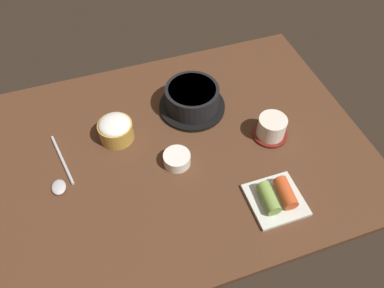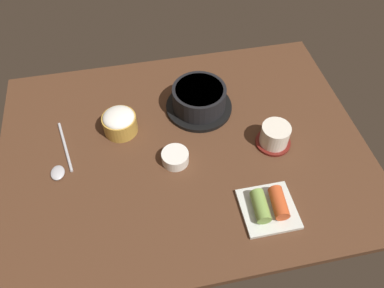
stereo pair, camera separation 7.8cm
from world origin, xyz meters
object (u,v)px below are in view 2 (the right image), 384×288
Objects in this scene: rice_bowl at (120,122)px; spoon at (60,163)px; stone_pot at (199,99)px; tea_cup_with_saucer at (275,136)px; kimchi_plate at (269,207)px; banchan_cup_center at (175,157)px.

rice_bowl is 19.17cm from spoon.
tea_cup_with_saucer is (17.25, -17.23, -0.57)cm from stone_pot.
kimchi_plate is (-8.05, -19.54, -1.58)cm from tea_cup_with_saucer.
tea_cup_with_saucer is at bearing -44.96° from stone_pot.
stone_pot is at bearing 9.74° from rice_bowl.
tea_cup_with_saucer is 57.79cm from spoon.
stone_pot reaches higher than tea_cup_with_saucer.
banchan_cup_center is at bearing -120.01° from stone_pot.
rice_bowl is 0.98× the size of tea_cup_with_saucer.
kimchi_plate is (32.73, -32.73, -1.93)cm from rice_bowl.
stone_pot is 24.39cm from tea_cup_with_saucer.
tea_cup_with_saucer is 0.49× the size of spoon.
tea_cup_with_saucer is 21.19cm from kimchi_plate.
banchan_cup_center reaches higher than spoon.
rice_bowl is at bearing 133.81° from banchan_cup_center.
stone_pot is 20.70cm from banchan_cup_center.
rice_bowl reaches higher than banchan_cup_center.
kimchi_plate is 0.65× the size of spoon.
kimchi_plate is (19.50, -18.94, -0.08)cm from banchan_cup_center.
banchan_cup_center is at bearing 135.83° from kimchi_plate.
kimchi_plate is 55.01cm from spoon.
rice_bowl reaches higher than spoon.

